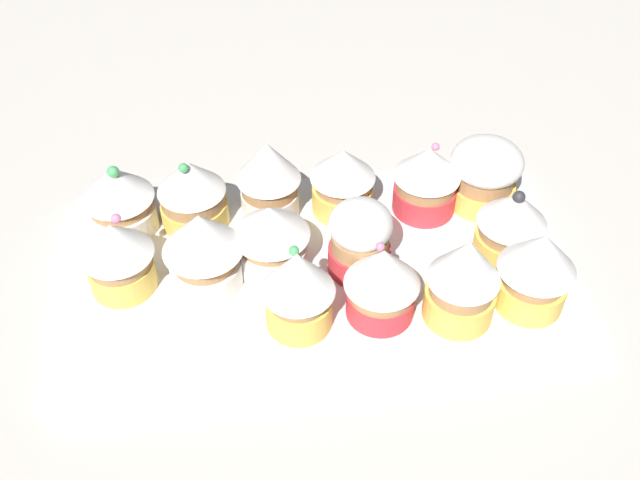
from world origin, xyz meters
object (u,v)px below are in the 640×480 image
cupcake_8 (271,237)px  cupcake_9 (203,248)px  cupcake_0 (485,173)px  baking_tray (320,270)px  cupcake_7 (360,238)px  cupcake_5 (119,198)px  cupcake_14 (298,288)px  cupcake_10 (118,251)px  cupcake_1 (427,179)px  cupcake_3 (269,178)px  cupcake_4 (192,193)px  cupcake_11 (537,268)px  cupcake_12 (463,279)px  cupcake_6 (511,224)px  cupcake_2 (343,179)px  cupcake_13 (382,281)px

cupcake_8 → cupcake_9: bearing=11.9°
cupcake_0 → cupcake_8: size_ratio=1.01×
baking_tray → cupcake_7: (-3.21, 0.73, 4.11)cm
cupcake_5 → cupcake_14: cupcake_14 is taller
cupcake_10 → cupcake_8: bearing=-179.3°
cupcake_1 → cupcake_3: bearing=-5.3°
cupcake_4 → cupcake_11: (-26.42, 13.46, 0.56)cm
cupcake_12 → cupcake_9: bearing=-17.8°
cupcake_5 → cupcake_6: same height
cupcake_3 → cupcake_11: bearing=145.1°
cupcake_3 → cupcake_11: cupcake_3 is taller
cupcake_3 → cupcake_6: 21.17cm
cupcake_0 → cupcake_3: cupcake_3 is taller
cupcake_1 → cupcake_12: (0.35, 12.84, 0.61)cm
cupcake_2 → cupcake_13: (-1.00, 12.73, 0.20)cm
cupcake_7 → cupcake_9: size_ratio=0.93×
cupcake_9 → cupcake_12: size_ratio=0.92×
cupcake_13 → cupcake_7: bearing=-81.2°
cupcake_5 → cupcake_11: cupcake_11 is taller
cupcake_5 → cupcake_3: bearing=-179.9°
cupcake_6 → cupcake_3: bearing=-22.0°
cupcake_4 → cupcake_8: size_ratio=1.08×
cupcake_4 → cupcake_9: size_ratio=0.95×
cupcake_0 → cupcake_7: cupcake_7 is taller
cupcake_11 → cupcake_12: size_ratio=0.93×
cupcake_3 → cupcake_9: 9.85cm
cupcake_4 → cupcake_7: cupcake_4 is taller
cupcake_2 → cupcake_14: bearing=66.8°
cupcake_0 → cupcake_13: (11.84, 11.86, 0.22)cm
cupcake_3 → baking_tray: bearing=116.2°
cupcake_1 → cupcake_14: bearing=42.6°
cupcake_6 → cupcake_11: cupcake_11 is taller
cupcake_14 → cupcake_6: bearing=-164.3°
cupcake_4 → cupcake_6: (-26.39, 7.69, -0.00)cm
cupcake_7 → cupcake_12: bearing=138.1°
baking_tray → cupcake_14: (2.50, 5.94, 4.65)cm
cupcake_14 → cupcake_10: bearing=-24.6°
cupcake_4 → cupcake_12: size_ratio=0.88×
baking_tray → cupcake_10: cupcake_10 is taller
cupcake_0 → cupcake_14: size_ratio=0.83×
cupcake_7 → cupcake_4: bearing=-29.7°
baking_tray → cupcake_8: cupcake_8 is taller
cupcake_1 → cupcake_8: bearing=20.5°
cupcake_11 → cupcake_14: cupcake_14 is taller
cupcake_5 → cupcake_12: cupcake_12 is taller
cupcake_3 → cupcake_8: 6.72cm
baking_tray → cupcake_11: (-16.09, 6.48, 4.59)cm
cupcake_13 → cupcake_6: bearing=-157.0°
cupcake_12 → cupcake_2: bearing=-62.9°
cupcake_0 → cupcake_12: (5.77, 12.94, 0.65)cm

